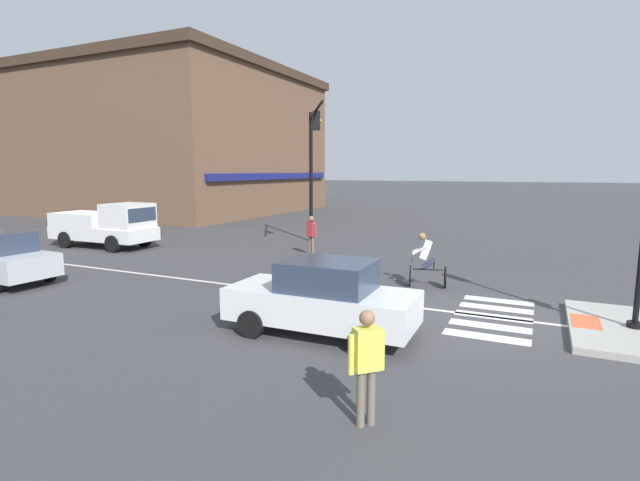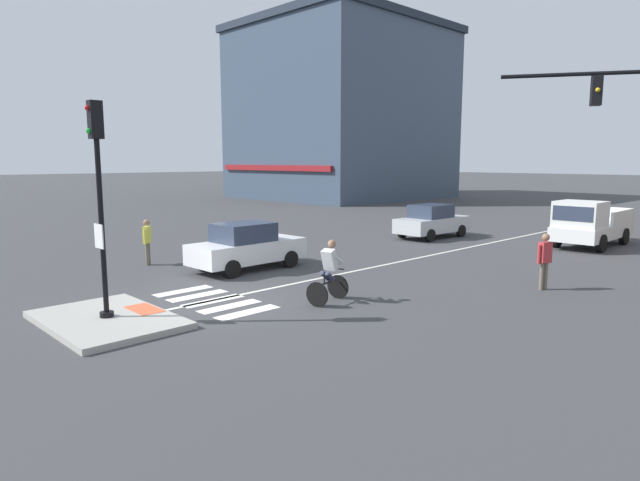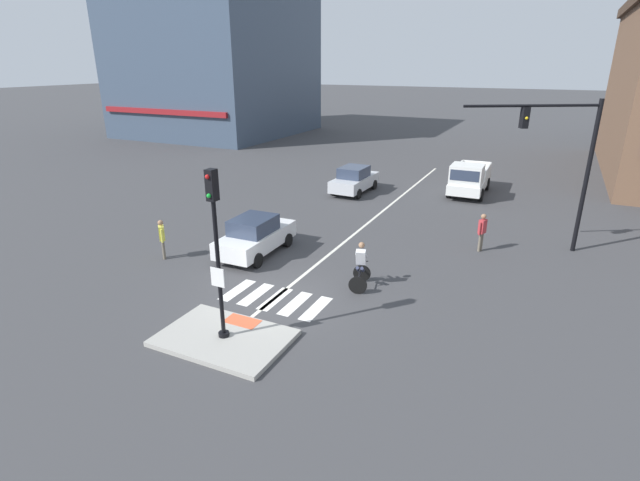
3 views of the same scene
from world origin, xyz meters
The scene contains 16 objects.
ground_plane centered at (0.00, 0.00, 0.00)m, with size 300.00×300.00×0.00m, color #3D3D3F.
traffic_island centered at (0.00, -2.92, 0.07)m, with size 3.77×2.57×0.15m, color #A3A099.
tactile_pad_front centered at (0.00, -1.99, 0.15)m, with size 1.10×0.60×0.01m, color #DB5B38.
crosswalk_stripe_a centered at (-1.57, -0.01, 0.00)m, with size 0.44×1.80×0.01m, color silver.
crosswalk_stripe_b centered at (-0.79, -0.01, 0.00)m, with size 0.44×1.80×0.01m, color silver.
crosswalk_stripe_c centered at (0.00, -0.01, 0.00)m, with size 0.44×1.80×0.01m, color silver.
crosswalk_stripe_d centered at (0.79, -0.01, 0.00)m, with size 0.44×1.80×0.01m, color silver.
crosswalk_stripe_e centered at (1.57, -0.01, 0.00)m, with size 0.44×1.80×0.01m, color silver.
lane_centre_line centered at (-0.03, 10.00, 0.00)m, with size 0.14×28.00×0.01m, color silver.
traffic_light_mast centered at (8.32, 8.95, 4.22)m, with size 4.85×2.95×6.35m.
building_corner_left centered at (21.02, 28.66, 5.93)m, with size 19.93×20.81×11.82m.
car_white_westbound_near centered at (-2.88, 3.25, 0.81)m, with size 1.91×4.13×1.64m.
pickup_truck_white_eastbound_distant centered at (3.53, 17.01, 0.98)m, with size 2.13×5.13×2.08m.
cyclist centered at (2.28, 2.17, 0.87)m, with size 0.89×1.21×1.68m.
pedestrian_at_curb_left centered at (-6.03, 1.14, 0.98)m, with size 0.41×0.42×1.67m.
pedestrian_waiting_far_side centered at (5.66, 7.73, 0.98)m, with size 0.33×0.52×1.67m.
Camera 1 is at (-11.89, -0.91, 3.54)m, focal length 26.49 mm.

